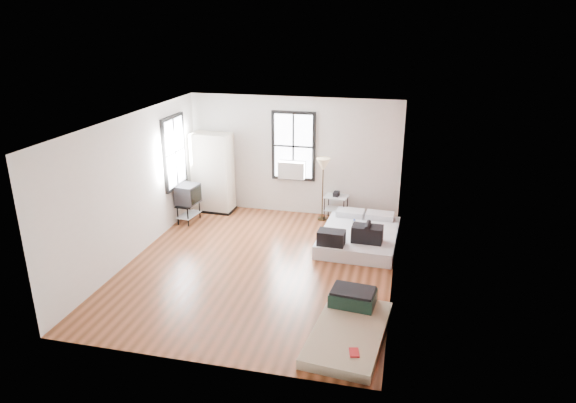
% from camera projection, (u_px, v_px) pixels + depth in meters
% --- Properties ---
extents(ground, '(6.00, 6.00, 0.00)m').
position_uv_depth(ground, '(259.00, 266.00, 9.82)').
color(ground, '#562C16').
rests_on(ground, ground).
extents(room_shell, '(5.02, 6.02, 2.80)m').
position_uv_depth(room_shell, '(275.00, 175.00, 9.51)').
color(room_shell, silver).
rests_on(room_shell, ground).
extents(mattress_main, '(1.63, 2.15, 0.67)m').
position_uv_depth(mattress_main, '(359.00, 235.00, 10.74)').
color(mattress_main, white).
rests_on(mattress_main, ground).
extents(mattress_bare, '(1.20, 2.01, 0.41)m').
position_uv_depth(mattress_bare, '(350.00, 324.00, 7.74)').
color(mattress_bare, tan).
rests_on(mattress_bare, ground).
extents(wardrobe, '(1.01, 0.62, 1.93)m').
position_uv_depth(wardrobe, '(213.00, 173.00, 12.33)').
color(wardrobe, black).
rests_on(wardrobe, ground).
extents(side_table, '(0.57, 0.48, 0.69)m').
position_uv_depth(side_table, '(336.00, 201.00, 11.92)').
color(side_table, black).
rests_on(side_table, ground).
extents(floor_lamp, '(0.32, 0.32, 1.48)m').
position_uv_depth(floor_lamp, '(323.00, 168.00, 11.65)').
color(floor_lamp, '#2E210F').
rests_on(floor_lamp, ground).
extents(tv_stand, '(0.50, 0.67, 0.90)m').
position_uv_depth(tv_stand, '(188.00, 196.00, 11.73)').
color(tv_stand, black).
rests_on(tv_stand, ground).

